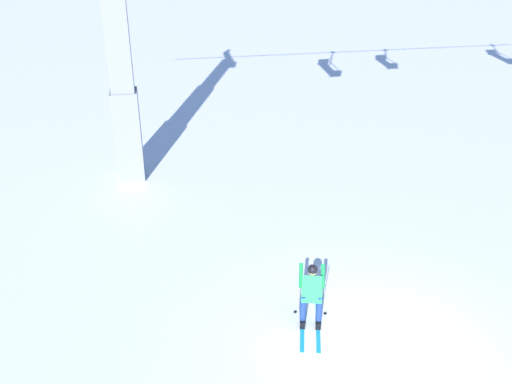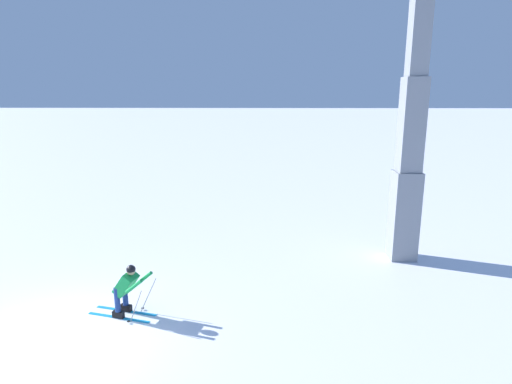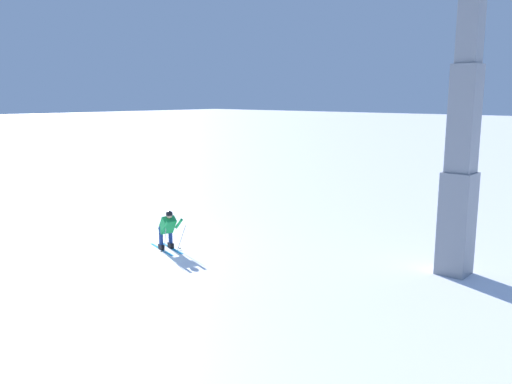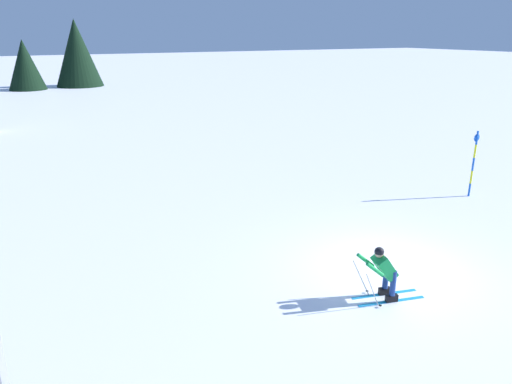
{
  "view_description": "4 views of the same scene",
  "coord_description": "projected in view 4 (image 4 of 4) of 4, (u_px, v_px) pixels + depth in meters",
  "views": [
    {
      "loc": [
        -3.91,
        -8.2,
        8.21
      ],
      "look_at": [
        -1.98,
        2.97,
        2.27
      ],
      "focal_mm": 41.07,
      "sensor_mm": 36.0,
      "label": 1
    },
    {
      "loc": [
        8.09,
        4.51,
        5.27
      ],
      "look_at": [
        -0.75,
        4.31,
        3.17
      ],
      "focal_mm": 29.78,
      "sensor_mm": 36.0,
      "label": 2
    },
    {
      "loc": [
        9.1,
        14.04,
        4.87
      ],
      "look_at": [
        -1.48,
        4.66,
        2.26
      ],
      "focal_mm": 36.7,
      "sensor_mm": 36.0,
      "label": 3
    },
    {
      "loc": [
        -8.28,
        8.35,
        5.84
      ],
      "look_at": [
        -0.51,
        4.18,
        2.89
      ],
      "focal_mm": 33.73,
      "sensor_mm": 36.0,
      "label": 4
    }
  ],
  "objects": [
    {
      "name": "skier_carving_main",
      "position": [
        384.0,
        270.0,
        10.81
      ],
      "size": [
        0.93,
        1.68,
        1.44
      ],
      "color": "#198CCC",
      "rests_on": "ground_plane"
    },
    {
      "name": "trail_marker_pole",
      "position": [
        473.0,
        162.0,
        17.53
      ],
      "size": [
        0.07,
        0.28,
        2.46
      ],
      "color": "blue",
      "rests_on": "ground_plane"
    },
    {
      "name": "ground_plane",
      "position": [
        388.0,
        267.0,
        12.53
      ],
      "size": [
        260.0,
        260.0,
        0.0
      ],
      "primitive_type": "plane",
      "color": "white"
    }
  ]
}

